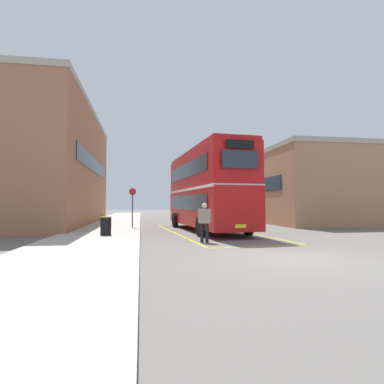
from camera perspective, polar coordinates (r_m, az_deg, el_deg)
The scene contains 10 objects.
ground_plane at distance 23.66m, azimuth 1.82°, elevation -6.03°, with size 135.60×135.60×0.00m, color #66605B.
sidewalk_left at distance 25.71m, azimuth -13.68°, elevation -5.50°, with size 4.00×57.60×0.14m, color #B2ADA3.
brick_building_left at distance 26.77m, azimuth -24.30°, elevation 4.08°, with size 6.89×18.39×8.82m.
depot_building_right at distance 31.63m, azimuth 17.99°, elevation 0.60°, with size 8.99×17.24×6.11m.
double_decker_bus at distance 19.29m, azimuth 2.54°, elevation 0.55°, with size 3.46×10.67×4.75m.
single_deck_bus at distance 36.67m, azimuth 1.52°, elevation -2.08°, with size 2.79×9.40×3.02m.
pedestrian_boarding at distance 13.46m, azimuth 2.23°, elevation -4.96°, with size 0.54×0.34×1.65m.
litter_bin at distance 15.69m, azimuth -15.09°, elevation -5.84°, with size 0.53×0.53×0.87m.
bus_stop_sign at distance 20.45m, azimuth -10.55°, elevation -2.04°, with size 0.44×0.08×2.46m.
bay_marking_yellow at distance 17.47m, azimuth 4.10°, elevation -7.41°, with size 5.26×12.85×0.01m.
Camera 1 is at (-4.47, -8.78, 1.62)m, focal length 29.96 mm.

